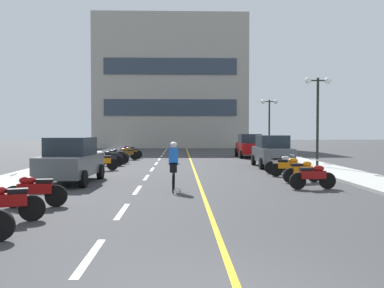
{
  "coord_description": "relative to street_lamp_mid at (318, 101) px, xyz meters",
  "views": [
    {
      "loc": [
        -0.51,
        -5.09,
        2.09
      ],
      "look_at": [
        0.23,
        20.73,
        1.28
      ],
      "focal_mm": 40.2,
      "sensor_mm": 36.0,
      "label": 1
    }
  ],
  "objects": [
    {
      "name": "motorcycle_8",
      "position": [
        -11.74,
        1.89,
        -3.26
      ],
      "size": [
        1.68,
        0.67,
        0.92
      ],
      "color": "black",
      "rests_on": "ground"
    },
    {
      "name": "motorcycle_9",
      "position": [
        -11.69,
        3.53,
        -3.26
      ],
      "size": [
        1.7,
        0.6,
        0.92
      ],
      "color": "black",
      "rests_on": "ground"
    },
    {
      "name": "lane_dash_2",
      "position": [
        -9.12,
        -8.49,
        -3.73
      ],
      "size": [
        0.14,
        2.2,
        0.01
      ],
      "primitive_type": "cube",
      "color": "silver",
      "rests_on": "ground"
    },
    {
      "name": "motorcycle_10",
      "position": [
        -11.83,
        5.17,
        -3.26
      ],
      "size": [
        1.65,
        0.75,
        0.92
      ],
      "color": "black",
      "rests_on": "ground"
    },
    {
      "name": "street_lamp_far",
      "position": [
        0.06,
        13.12,
        -0.18
      ],
      "size": [
        1.46,
        0.36,
        4.63
      ],
      "color": "black",
      "rests_on": "curb_right"
    },
    {
      "name": "lane_dash_3",
      "position": [
        -9.12,
        -4.49,
        -3.73
      ],
      "size": [
        0.14,
        2.2,
        0.01
      ],
      "primitive_type": "cube",
      "color": "silver",
      "rests_on": "ground"
    },
    {
      "name": "lane_dash_11",
      "position": [
        -9.12,
        27.51,
        -3.73
      ],
      "size": [
        0.14,
        2.2,
        0.01
      ],
      "primitive_type": "cube",
      "color": "silver",
      "rests_on": "ground"
    },
    {
      "name": "motorcycle_6",
      "position": [
        -2.68,
        -2.92,
        -3.26
      ],
      "size": [
        1.7,
        0.6,
        0.92
      ],
      "color": "black",
      "rests_on": "ground"
    },
    {
      "name": "motorcycle_2",
      "position": [
        -11.57,
        -11.86,
        -3.26
      ],
      "size": [
        1.7,
        0.6,
        0.92
      ],
      "color": "black",
      "rests_on": "ground"
    },
    {
      "name": "ground_plane",
      "position": [
        -7.12,
        2.51,
        -3.73
      ],
      "size": [
        140.0,
        140.0,
        0.0
      ],
      "primitive_type": "plane",
      "color": "#38383A"
    },
    {
      "name": "motorcycle_7",
      "position": [
        -11.7,
        -1.17,
        -3.26
      ],
      "size": [
        1.66,
        0.75,
        0.92
      ],
      "color": "black",
      "rests_on": "ground"
    },
    {
      "name": "lane_dash_6",
      "position": [
        -9.12,
        7.51,
        -3.73
      ],
      "size": [
        0.14,
        2.2,
        0.01
      ],
      "primitive_type": "cube",
      "color": "silver",
      "rests_on": "ground"
    },
    {
      "name": "lane_dash_8",
      "position": [
        -9.12,
        15.51,
        -3.73
      ],
      "size": [
        0.14,
        2.2,
        0.01
      ],
      "primitive_type": "cube",
      "color": "silver",
      "rests_on": "ground"
    },
    {
      "name": "office_building",
      "position": [
        -8.71,
        30.59,
        4.22
      ],
      "size": [
        18.36,
        8.28,
        15.91
      ],
      "color": "#9E998E",
      "rests_on": "ground"
    },
    {
      "name": "motorcycle_5",
      "position": [
        -2.72,
        -4.42,
        -3.26
      ],
      "size": [
        1.66,
        0.73,
        0.92
      ],
      "color": "black",
      "rests_on": "ground"
    },
    {
      "name": "motorcycle_13",
      "position": [
        -11.76,
        10.9,
        -3.26
      ],
      "size": [
        1.65,
        0.76,
        0.92
      ],
      "color": "black",
      "rests_on": "ground"
    },
    {
      "name": "curb_right",
      "position": [
        0.08,
        5.51,
        -3.67
      ],
      "size": [
        2.4,
        72.0,
        0.12
      ],
      "primitive_type": "cube",
      "color": "#A8A8A3",
      "rests_on": "ground"
    },
    {
      "name": "parked_car_far",
      "position": [
        -2.2,
        9.68,
        -2.82
      ],
      "size": [
        1.95,
        4.21,
        1.82
      ],
      "color": "black",
      "rests_on": "ground"
    },
    {
      "name": "curb_left",
      "position": [
        -14.32,
        5.51,
        -3.67
      ],
      "size": [
        2.4,
        72.0,
        0.12
      ],
      "primitive_type": "cube",
      "color": "#A8A8A3",
      "rests_on": "ground"
    },
    {
      "name": "lane_dash_9",
      "position": [
        -9.12,
        19.51,
        -3.73
      ],
      "size": [
        0.14,
        2.2,
        0.01
      ],
      "primitive_type": "cube",
      "color": "silver",
      "rests_on": "ground"
    },
    {
      "name": "motorcycle_12",
      "position": [
        -11.27,
        8.37,
        -3.26
      ],
      "size": [
        1.67,
        0.68,
        0.92
      ],
      "color": "black",
      "rests_on": "ground"
    },
    {
      "name": "lane_dash_1",
      "position": [
        -9.12,
        -12.49,
        -3.73
      ],
      "size": [
        0.14,
        2.2,
        0.01
      ],
      "primitive_type": "cube",
      "color": "silver",
      "rests_on": "ground"
    },
    {
      "name": "cyclist_rider",
      "position": [
        -7.85,
        -8.66,
        -2.85
      ],
      "size": [
        0.42,
        1.77,
        1.71
      ],
      "color": "black",
      "rests_on": "ground"
    },
    {
      "name": "lane_dash_4",
      "position": [
        -9.12,
        -0.49,
        -3.73
      ],
      "size": [
        0.14,
        2.2,
        0.01
      ],
      "primitive_type": "cube",
      "color": "silver",
      "rests_on": "ground"
    },
    {
      "name": "motorcycle_11",
      "position": [
        -11.37,
        6.77,
        -3.26
      ],
      "size": [
        1.68,
        0.65,
        0.92
      ],
      "color": "black",
      "rests_on": "ground"
    },
    {
      "name": "street_lamp_mid",
      "position": [
        0.0,
        0.0,
        0.0
      ],
      "size": [
        1.46,
        0.36,
        4.91
      ],
      "color": "black",
      "rests_on": "curb_right"
    },
    {
      "name": "parked_car_near",
      "position": [
        -11.96,
        -6.38,
        -2.82
      ],
      "size": [
        2.06,
        4.27,
        1.82
      ],
      "color": "black",
      "rests_on": "ground"
    },
    {
      "name": "lane_dash_10",
      "position": [
        -9.12,
        23.51,
        -3.73
      ],
      "size": [
        0.14,
        2.2,
        0.01
      ],
      "primitive_type": "cube",
      "color": "silver",
      "rests_on": "ground"
    },
    {
      "name": "lane_dash_0",
      "position": [
        -9.12,
        -16.49,
        -3.73
      ],
      "size": [
        0.14,
        2.2,
        0.01
      ],
      "primitive_type": "cube",
      "color": "silver",
      "rests_on": "ground"
    },
    {
      "name": "motorcycle_4",
      "position": [
        -2.71,
        -6.53,
        -3.26
      ],
      "size": [
        1.66,
        0.72,
        0.92
      ],
      "color": "black",
      "rests_on": "ground"
    },
    {
      "name": "lane_dash_5",
      "position": [
        -9.12,
        3.51,
        -3.73
      ],
      "size": [
        0.14,
        2.2,
        0.01
      ],
      "primitive_type": "cube",
      "color": "silver",
      "rests_on": "ground"
    },
    {
      "name": "parked_car_mid",
      "position": [
        -2.35,
        0.78,
        -2.82
      ],
      "size": [
        1.98,
        4.23,
        1.82
      ],
      "color": "black",
      "rests_on": "ground"
    },
    {
      "name": "motorcycle_1",
      "position": [
        -11.57,
        -13.83,
        -3.26
      ],
      "size": [
        1.63,
        0.81,
        0.92
      ],
      "color": "black",
      "rests_on": "ground"
    },
    {
      "name": "centre_line_yellow",
      "position": [
        -6.87,
        5.51,
        -3.73
      ],
      "size": [
        0.12,
        66.0,
        0.01
      ],
      "primitive_type": "cube",
      "color": "gold",
      "rests_on": "ground"
    },
    {
      "name": "lane_dash_7",
      "position": [
        -9.12,
        11.51,
        -3.73
      ],
      "size": [
        0.14,
        2.2,
        0.01
      ],
      "primitive_type": "cube",
      "color": "silver",
      "rests_on": "ground"
    },
    {
      "name": "motorcycle_3",
      "position": [
        -2.9,
        -8.51,
        -3.26
      ],
      "size": [
        1.7,
        0.6,
        0.92
      ],
      "color": "black",
      "rests_on": "ground"
    }
  ]
}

